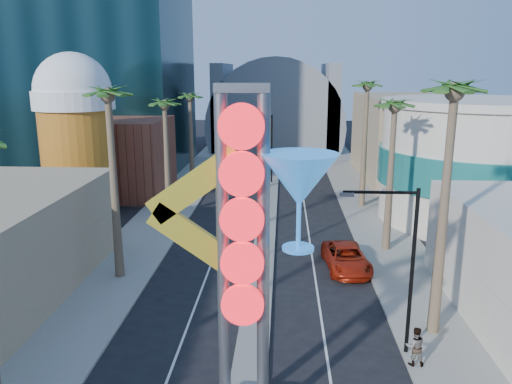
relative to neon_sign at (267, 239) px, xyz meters
name	(u,v)px	position (x,y,z in m)	size (l,w,h in m)	color
sidewalk_west	(175,201)	(-10.32, 32.04, -7.23)	(5.00, 100.00, 0.15)	gray
sidewalk_east	(365,204)	(8.68, 32.04, -7.23)	(5.00, 100.00, 0.15)	gray
median	(270,195)	(-0.82, 35.04, -7.23)	(1.60, 84.00, 0.15)	gray
brick_filler_west	(119,157)	(-16.82, 35.04, -3.31)	(10.00, 10.00, 8.00)	brown
filler_east	(404,137)	(15.18, 45.04, -2.31)	(10.00, 20.00, 10.00)	tan
beer_mug	(76,129)	(-17.82, 27.04, 0.54)	(7.00, 7.00, 14.50)	#BA5018
turquoise_building	(477,162)	(17.18, 27.04, -2.06)	(16.60, 16.60, 10.60)	beige
canopy	(276,122)	(-0.82, 69.04, -3.00)	(22.00, 16.00, 22.00)	slate
neon_sign	(267,239)	(0.00, 0.00, 0.00)	(6.53, 2.60, 12.55)	gray
streetlight_0	(271,191)	(-0.27, 17.04, -2.43)	(3.79, 0.25, 8.00)	black
streetlight_1	(267,142)	(-1.36, 41.04, -2.43)	(3.79, 0.25, 8.00)	black
streetlight_2	(402,257)	(5.91, 5.04, -2.47)	(3.45, 0.25, 8.00)	black
palm_1	(108,107)	(-9.82, 13.04, 3.52)	(2.40, 2.40, 12.70)	brown
palm_2	(165,111)	(-9.82, 27.04, 2.17)	(2.40, 2.40, 11.20)	brown
palm_3	(190,102)	(-9.82, 39.04, 2.17)	(2.40, 2.40, 11.20)	brown
palm_5	(453,108)	(8.18, 7.04, 3.96)	(2.40, 2.40, 13.20)	brown
palm_6	(394,115)	(8.18, 19.04, 2.62)	(2.40, 2.40, 11.70)	brown
palm_7	(367,94)	(8.18, 31.04, 3.52)	(2.40, 2.40, 12.70)	brown
red_pickup	(346,258)	(4.81, 15.27, -6.52)	(2.63, 5.69, 1.58)	#B6240E
pedestrian_b	(415,346)	(6.48, 3.99, -6.26)	(0.87, 0.68, 1.80)	gray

